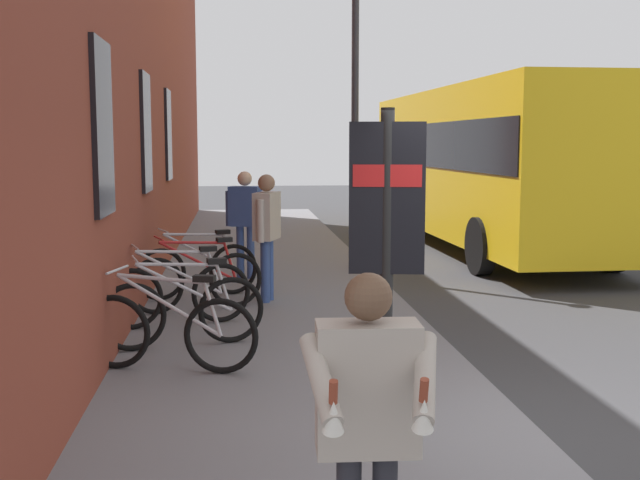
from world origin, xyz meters
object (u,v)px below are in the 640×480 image
object	(u,v)px
bicycle_under_window	(178,293)
street_lamp	(355,72)
bicycle_far_end	(168,331)
bicycle_beside_lamp	(197,281)
transit_info_sign	(387,219)
pedestrian_near_bus	(245,213)
tourist_with_hotdogs	(368,410)
city_bus	(485,159)
pedestrian_by_facade	(267,224)
bicycle_by_door	(198,270)
bicycle_nearest_sign	(183,311)

from	to	relation	value
bicycle_under_window	street_lamp	bearing A→B (deg)	-34.20
bicycle_far_end	bicycle_beside_lamp	distance (m)	2.73
transit_info_sign	pedestrian_near_bus	size ratio (longest dim) A/B	1.41
pedestrian_near_bus	tourist_with_hotdogs	xyz separation A→B (m)	(-9.21, -0.45, -0.05)
transit_info_sign	city_bus	xyz separation A→B (m)	(10.87, -4.18, 0.20)
pedestrian_by_facade	bicycle_beside_lamp	bearing A→B (deg)	119.60
city_bus	pedestrian_by_facade	distance (m)	7.66
transit_info_sign	tourist_with_hotdogs	xyz separation A→B (m)	(-2.32, 0.51, -0.62)
tourist_with_hotdogs	bicycle_far_end	bearing A→B (deg)	16.81
city_bus	bicycle_under_window	bearing A→B (deg)	140.49
bicycle_by_door	pedestrian_near_bus	size ratio (longest dim) A/B	0.99
bicycle_beside_lamp	street_lamp	distance (m)	4.91
transit_info_sign	street_lamp	size ratio (longest dim) A/B	0.43
bicycle_far_end	bicycle_under_window	world-z (taller)	same
bicycle_far_end	street_lamp	xyz separation A→B (m)	(5.80, -2.62, 2.91)
city_bus	transit_info_sign	bearing A→B (deg)	158.99
bicycle_beside_lamp	city_bus	xyz separation A→B (m)	(6.39, -5.78, 1.41)
bicycle_nearest_sign	transit_info_sign	world-z (taller)	transit_info_sign
bicycle_under_window	transit_info_sign	distance (m)	4.23
bicycle_by_door	pedestrian_by_facade	xyz separation A→B (m)	(-0.37, -0.95, 0.66)
bicycle_far_end	transit_info_sign	xyz separation A→B (m)	(-1.76, -1.75, 1.21)
bicycle_far_end	tourist_with_hotdogs	xyz separation A→B (m)	(-4.08, -1.23, 0.59)
bicycle_nearest_sign	bicycle_by_door	xyz separation A→B (m)	(2.72, -0.02, 0.00)
tourist_with_hotdogs	bicycle_under_window	bearing A→B (deg)	12.06
bicycle_under_window	city_bus	xyz separation A→B (m)	(7.23, -5.97, 1.41)
city_bus	pedestrian_by_facade	xyz separation A→B (m)	(-5.87, 4.87, -0.75)
bicycle_far_end	bicycle_beside_lamp	bearing A→B (deg)	-2.96
bicycle_under_window	transit_info_sign	bearing A→B (deg)	-153.84
transit_info_sign	tourist_with_hotdogs	size ratio (longest dim) A/B	1.51
bicycle_nearest_sign	bicycle_beside_lamp	size ratio (longest dim) A/B	1.02
bicycle_by_door	street_lamp	world-z (taller)	street_lamp
bicycle_far_end	bicycle_nearest_sign	distance (m)	0.90
pedestrian_by_facade	tourist_with_hotdogs	size ratio (longest dim) A/B	1.08
pedestrian_near_bus	bicycle_by_door	bearing A→B (deg)	155.94
city_bus	street_lamp	world-z (taller)	street_lamp
bicycle_nearest_sign	transit_info_sign	xyz separation A→B (m)	(-2.66, -1.66, 1.21)
bicycle_by_door	tourist_with_hotdogs	world-z (taller)	tourist_with_hotdogs
city_bus	bicycle_far_end	bearing A→B (deg)	146.98
transit_info_sign	tourist_with_hotdogs	world-z (taller)	transit_info_sign
bicycle_under_window	bicycle_beside_lamp	bearing A→B (deg)	-12.13
bicycle_under_window	bicycle_beside_lamp	size ratio (longest dim) A/B	1.02
bicycle_by_door	street_lamp	xyz separation A→B (m)	(2.19, -2.52, 2.91)
bicycle_under_window	pedestrian_near_bus	distance (m)	3.41
bicycle_beside_lamp	city_bus	distance (m)	8.73
city_bus	tourist_with_hotdogs	world-z (taller)	city_bus
bicycle_by_door	transit_info_sign	size ratio (longest dim) A/B	0.70
bicycle_far_end	pedestrian_by_facade	world-z (taller)	pedestrian_by_facade
tourist_with_hotdogs	street_lamp	xyz separation A→B (m)	(9.89, -1.39, 2.31)
bicycle_nearest_sign	tourist_with_hotdogs	world-z (taller)	tourist_with_hotdogs
bicycle_far_end	tourist_with_hotdogs	bearing A→B (deg)	-163.19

